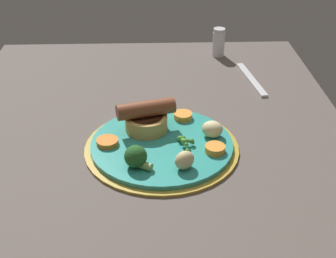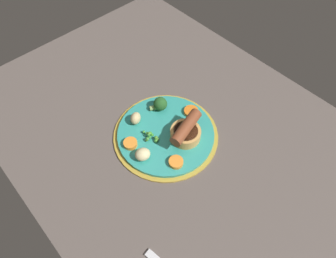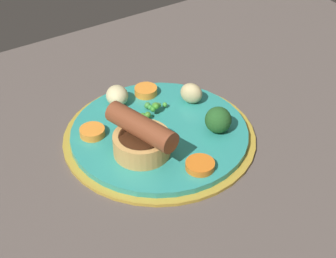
{
  "view_description": "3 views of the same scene",
  "coord_description": "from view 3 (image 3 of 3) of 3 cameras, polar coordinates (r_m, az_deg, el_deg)",
  "views": [
    {
      "loc": [
        -70.29,
        -1.53,
        50.71
      ],
      "look_at": [
        1.63,
        -3.96,
        6.95
      ],
      "focal_mm": 50.0,
      "sensor_mm": 36.0,
      "label": 1
    },
    {
      "loc": [
        35.09,
        -33.15,
        70.12
      ],
      "look_at": [
        1.71,
        -2.44,
        6.17
      ],
      "focal_mm": 32.0,
      "sensor_mm": 36.0,
      "label": 2
    },
    {
      "loc": [
        35.1,
        52.2,
        54.51
      ],
      "look_at": [
        0.63,
        -1.38,
        5.45
      ],
      "focal_mm": 60.0,
      "sensor_mm": 36.0,
      "label": 3
    }
  ],
  "objects": [
    {
      "name": "dining_table",
      "position": [
        0.82,
        0.89,
        -2.53
      ],
      "size": [
        110.0,
        80.0,
        3.0
      ],
      "primitive_type": "cube",
      "color": "#564C47",
      "rests_on": "ground"
    },
    {
      "name": "dinner_plate",
      "position": [
        0.82,
        -0.88,
        -0.66
      ],
      "size": [
        28.24,
        28.24,
        1.4
      ],
      "color": "#B79333",
      "rests_on": "dining_table"
    },
    {
      "name": "sausage_pudding",
      "position": [
        0.77,
        -2.83,
        -0.78
      ],
      "size": [
        7.96,
        11.33,
        6.01
      ],
      "rotation": [
        0.0,
        0.0,
        1.84
      ],
      "color": "tan",
      "rests_on": "dinner_plate"
    },
    {
      "name": "pea_pile",
      "position": [
        0.85,
        -1.62,
        2.11
      ],
      "size": [
        5.12,
        3.12,
        1.9
      ],
      "color": "#488E2E",
      "rests_on": "dinner_plate"
    },
    {
      "name": "broccoli_floret_near",
      "position": [
        0.81,
        5.1,
        0.94
      ],
      "size": [
        4.06,
        5.11,
        3.88
      ],
      "rotation": [
        0.0,
        0.0,
        1.08
      ],
      "color": "#235623",
      "rests_on": "dinner_plate"
    },
    {
      "name": "potato_chunk_0",
      "position": [
        0.87,
        -5.19,
        3.4
      ],
      "size": [
        4.44,
        4.76,
        3.07
      ],
      "primitive_type": "ellipsoid",
      "rotation": [
        0.0,
        0.0,
        2.83
      ],
      "color": "beige",
      "rests_on": "dinner_plate"
    },
    {
      "name": "potato_chunk_1",
      "position": [
        0.87,
        2.39,
        3.65
      ],
      "size": [
        4.11,
        4.39,
        3.26
      ],
      "primitive_type": "ellipsoid",
      "rotation": [
        0.0,
        0.0,
        2.12
      ],
      "color": "#CCB77F",
      "rests_on": "dinner_plate"
    },
    {
      "name": "carrot_slice_0",
      "position": [
        0.75,
        3.28,
        -3.7
      ],
      "size": [
        4.85,
        4.85,
        0.96
      ],
      "primitive_type": "cylinder",
      "rotation": [
        0.0,
        0.0,
        6.03
      ],
      "color": "orange",
      "rests_on": "dinner_plate"
    },
    {
      "name": "carrot_slice_2",
      "position": [
        0.89,
        -2.26,
        3.89
      ],
      "size": [
        4.73,
        4.73,
        1.19
      ],
      "primitive_type": "cylinder",
      "rotation": [
        0.0,
        0.0,
        4.31
      ],
      "color": "orange",
      "rests_on": "dinner_plate"
    },
    {
      "name": "carrot_slice_6",
      "position": [
        0.81,
        -7.7,
        -0.29
      ],
      "size": [
        4.63,
        4.63,
        1.15
      ],
      "primitive_type": "cylinder",
      "rotation": [
        0.0,
        0.0,
        4.39
      ],
      "color": "orange",
      "rests_on": "dinner_plate"
    }
  ]
}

